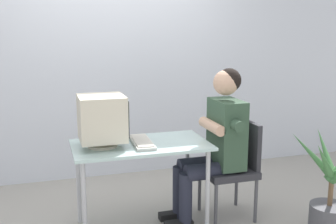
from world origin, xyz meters
TOP-DOWN VIEW (x-y plane):
  - wall_back at (0.30, 1.40)m, footprint 8.00×0.10m
  - desk at (0.00, 0.00)m, footprint 1.11×0.61m
  - crt_monitor at (-0.31, 0.01)m, footprint 0.37×0.36m
  - keyboard at (0.01, -0.01)m, footprint 0.17×0.45m
  - office_chair at (0.84, -0.02)m, footprint 0.43×0.43m
  - person_seated at (0.66, -0.02)m, footprint 0.69×0.58m
  - potted_plant at (1.46, -0.53)m, footprint 0.67×0.75m

SIDE VIEW (x-z plane):
  - potted_plant at x=1.46m, z-range -0.10..0.76m
  - office_chair at x=0.84m, z-range 0.06..0.92m
  - desk at x=0.00m, z-range 0.29..1.02m
  - person_seated at x=0.66m, z-range 0.07..1.40m
  - keyboard at x=0.01m, z-range 0.74..0.77m
  - crt_monitor at x=-0.31m, z-range 0.76..1.17m
  - wall_back at x=0.30m, z-range 0.00..3.00m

